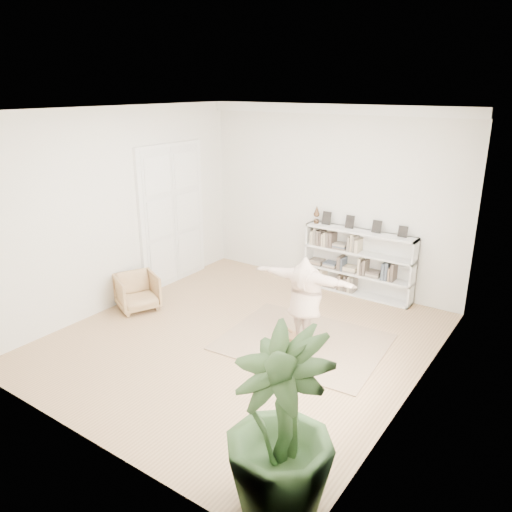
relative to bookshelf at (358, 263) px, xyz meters
The scene contains 9 objects.
floor 2.98m from the bookshelf, 104.79° to the right, with size 6.00×6.00×0.00m, color #916E4B.
room_shell 2.97m from the bookshelf, behind, with size 6.00×6.00×6.00m.
doors 3.84m from the bookshelf, 156.24° to the right, with size 0.09×1.78×2.92m.
bookshelf is the anchor object (origin of this frame).
armchair 4.25m from the bookshelf, 135.88° to the right, with size 0.70×0.72×0.66m, color tan.
rug 2.44m from the bookshelf, 86.82° to the right, with size 2.50×2.00×0.02m, color tan.
rocker_board 2.43m from the bookshelf, 86.82° to the right, with size 0.49×0.31×0.10m.
person 2.37m from the bookshelf, 86.82° to the right, with size 1.69×0.46×1.38m, color tan.
houseplant 5.60m from the bookshelf, 73.83° to the right, with size 1.06×1.06×1.88m, color #325229.
Camera 1 is at (4.31, -5.85, 3.93)m, focal length 35.00 mm.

